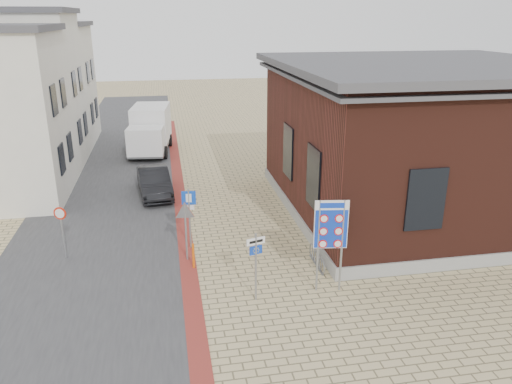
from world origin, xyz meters
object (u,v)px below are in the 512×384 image
object	(u,v)px
sedan	(154,182)
parking_sign	(189,209)
box_truck	(150,129)
bollard	(193,256)
border_sign	(331,226)
essen_sign	(256,257)

from	to	relation	value
sedan	parking_sign	size ratio (longest dim) A/B	1.72
sedan	box_truck	world-z (taller)	box_truck
box_truck	parking_sign	size ratio (longest dim) A/B	2.40
box_truck	sedan	bearing A→B (deg)	-81.73
sedan	bollard	size ratio (longest dim) A/B	4.35
border_sign	essen_sign	xyz separation A→B (m)	(-2.47, -0.16, -0.79)
border_sign	essen_sign	size ratio (longest dim) A/B	1.38
essen_sign	bollard	xyz separation A→B (m)	(-1.83, 2.50, -1.04)
border_sign	parking_sign	size ratio (longest dim) A/B	1.31
sedan	parking_sign	xyz separation A→B (m)	(1.43, -6.57, 0.97)
parking_sign	bollard	world-z (taller)	parking_sign
essen_sign	parking_sign	world-z (taller)	parking_sign
border_sign	parking_sign	world-z (taller)	border_sign
essen_sign	bollard	world-z (taller)	essen_sign
parking_sign	bollard	distance (m)	2.07
box_truck	border_sign	distance (m)	20.28
sedan	essen_sign	distance (m)	11.28
essen_sign	sedan	bearing A→B (deg)	90.61
box_truck	parking_sign	world-z (taller)	box_truck
sedan	border_sign	world-z (taller)	border_sign
border_sign	bollard	world-z (taller)	border_sign
sedan	parking_sign	world-z (taller)	parking_sign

